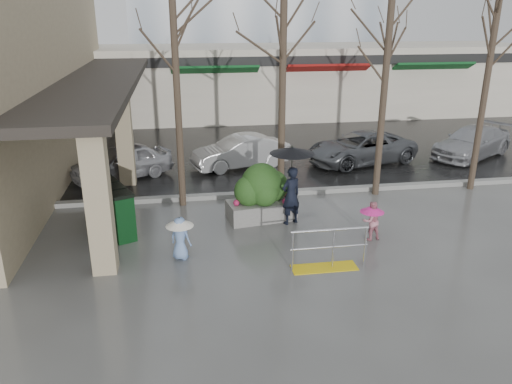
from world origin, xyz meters
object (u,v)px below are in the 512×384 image
object	(u,v)px
tree_east	(495,27)
car_c	(361,148)
car_a	(122,162)
car_b	(240,152)
child_pink	(372,218)
handrail	(327,254)
car_d	(472,142)
woman	(291,178)
news_boxes	(112,206)
child_blue	(180,234)
tree_mideast	(388,46)
tree_midwest	(283,34)
planter	(262,193)
tree_west	(174,40)

from	to	relation	value
tree_east	car_c	distance (m)	6.59
car_a	car_b	size ratio (longest dim) A/B	0.97
tree_east	child_pink	size ratio (longest dim) A/B	6.64
handrail	car_d	xyz separation A→B (m)	(8.94, 8.63, 0.25)
tree_east	child_pink	distance (m)	7.70
car_d	car_c	bearing A→B (deg)	-119.13
tree_east	car_c	xyz separation A→B (m)	(-2.73, 3.65, -4.75)
woman	news_boxes	distance (m)	5.14
child_blue	car_d	xyz separation A→B (m)	(12.41, 7.59, -0.05)
woman	news_boxes	size ratio (longest dim) A/B	0.95
car_b	car_c	distance (m)	4.93
car_c	tree_mideast	bearing A→B (deg)	-27.04
tree_midwest	car_c	bearing A→B (deg)	41.89
tree_mideast	car_c	bearing A→B (deg)	78.05
tree_east	car_a	bearing A→B (deg)	165.77
car_c	car_d	bearing A→B (deg)	76.92
planter	car_d	bearing A→B (deg)	28.17
tree_mideast	woman	size ratio (longest dim) A/B	2.78
handrail	planter	world-z (taller)	planter
tree_east	car_b	size ratio (longest dim) A/B	1.88
car_d	news_boxes	bearing A→B (deg)	-100.41
car_c	child_pink	bearing A→B (deg)	-32.98
woman	news_boxes	xyz separation A→B (m)	(-5.07, 0.43, -0.71)
child_pink	woman	bearing A→B (deg)	-46.88
handrail	tree_midwest	world-z (taller)	tree_midwest
tree_mideast	child_pink	size ratio (longest dim) A/B	5.99
tree_midwest	child_blue	world-z (taller)	tree_midwest
car_b	car_d	size ratio (longest dim) A/B	0.88
woman	car_a	xyz separation A→B (m)	(-5.24, 5.08, -0.77)
woman	car_d	world-z (taller)	woman
planter	car_b	distance (m)	5.33
news_boxes	child_blue	bearing A→B (deg)	-73.14
child_pink	child_blue	size ratio (longest dim) A/B	0.97
tree_west	tree_midwest	xyz separation A→B (m)	(3.20, 0.00, 0.15)
car_c	car_d	distance (m)	5.03
child_blue	news_boxes	xyz separation A→B (m)	(-1.87, 2.18, 0.00)
child_blue	car_a	size ratio (longest dim) A/B	0.30
woman	news_boxes	world-z (taller)	woman
car_c	car_d	world-z (taller)	same
handrail	tree_midwest	size ratio (longest dim) A/B	0.27
tree_mideast	news_boxes	xyz separation A→B (m)	(-8.48, -1.57, -4.18)
handrail	child_blue	bearing A→B (deg)	163.29
news_boxes	handrail	bearing A→B (deg)	-54.85
tree_west	child_blue	world-z (taller)	tree_west
handrail	tree_mideast	world-z (taller)	tree_mideast
news_boxes	car_d	size ratio (longest dim) A/B	0.57
planter	handrail	bearing A→B (deg)	-72.16
tree_west	car_b	xyz separation A→B (m)	(2.35, 3.80, -4.45)
car_c	tree_midwest	bearing A→B (deg)	-63.19
tree_east	car_b	distance (m)	9.78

